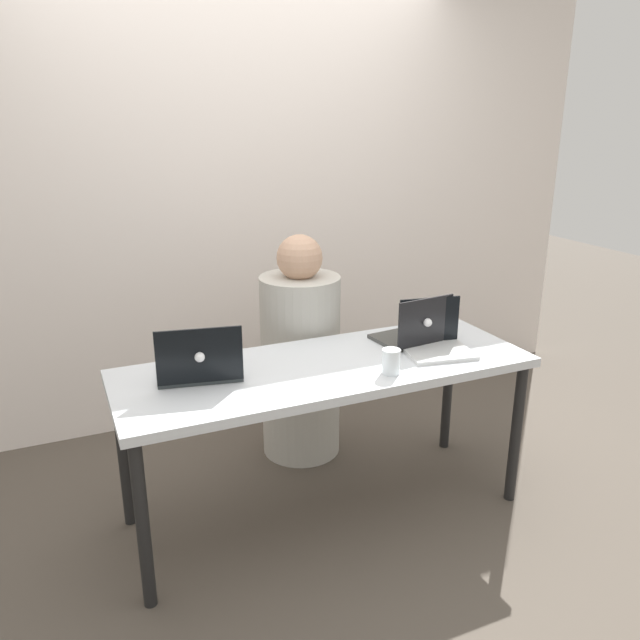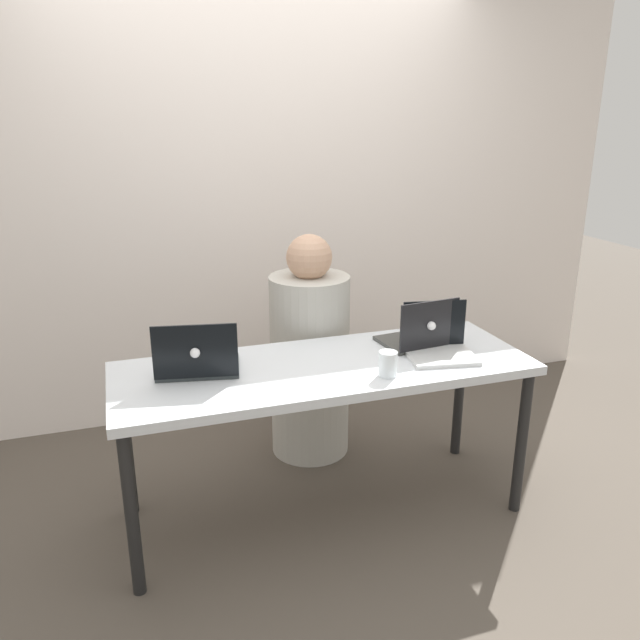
% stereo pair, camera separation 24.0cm
% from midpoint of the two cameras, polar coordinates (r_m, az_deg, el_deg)
% --- Properties ---
extents(ground_plane, '(12.00, 12.00, 0.00)m').
position_cam_midpoint_polar(ground_plane, '(3.04, -1.85, -16.99)').
color(ground_plane, '#4F463D').
extents(back_wall, '(4.65, 0.10, 2.48)m').
position_cam_midpoint_polar(back_wall, '(3.70, -9.40, 10.05)').
color(back_wall, silver).
rests_on(back_wall, ground).
extents(desk, '(1.79, 0.64, 0.73)m').
position_cam_midpoint_polar(desk, '(2.71, -2.00, -5.42)').
color(desk, silver).
rests_on(desk, ground).
extents(person_at_center, '(0.50, 0.50, 1.19)m').
position_cam_midpoint_polar(person_at_center, '(3.29, -3.88, -3.64)').
color(person_at_center, '#B8B4AA').
rests_on(person_at_center, ground).
extents(laptop_back_right, '(0.33, 0.29, 0.24)m').
position_cam_midpoint_polar(laptop_back_right, '(2.92, 6.27, -1.17)').
color(laptop_back_right, '#3B3C38').
rests_on(laptop_back_right, desk).
extents(laptop_front_right, '(0.33, 0.29, 0.23)m').
position_cam_midpoint_polar(laptop_front_right, '(2.84, 8.11, -1.91)').
color(laptop_front_right, silver).
rests_on(laptop_front_right, desk).
extents(laptop_back_left, '(0.38, 0.31, 0.24)m').
position_cam_midpoint_polar(laptop_back_left, '(2.59, -13.57, -4.20)').
color(laptop_back_left, '#353C3E').
rests_on(laptop_back_left, desk).
extents(water_glass_right, '(0.08, 0.08, 0.10)m').
position_cam_midpoint_polar(water_glass_right, '(2.58, 3.87, -3.99)').
color(water_glass_right, white).
rests_on(water_glass_right, desk).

